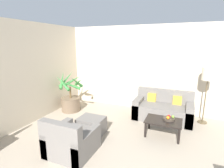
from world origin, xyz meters
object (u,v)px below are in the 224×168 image
Objects in this scene: potted_palm at (71,99)px; orange_fruit at (168,118)px; fruit_bowl at (169,119)px; apple_red at (169,116)px; floor_lamp at (208,77)px; apple_green at (173,117)px; coffee_table at (163,122)px; ottoman at (91,126)px; sofa_loveseat at (163,109)px; armchair at (71,141)px.

potted_palm is 3.08m from orange_fruit.
apple_red is (-0.00, 0.01, 0.06)m from fruit_bowl.
fruit_bowl is at bearing 80.40° from orange_fruit.
floor_lamp is 1.51m from apple_green.
coffee_table is 1.36× the size of ottoman.
floor_lamp is at bearing 51.17° from coffee_table.
orange_fruit reaches higher than fruit_bowl.
sofa_loveseat is 0.95m from apple_green.
potted_palm is at bearing -169.26° from sofa_loveseat.
apple_green is at bearing -6.16° from potted_palm.
orange_fruit is at bearing -98.10° from apple_red.
coffee_table is 0.19m from apple_red.
fruit_bowl is at bearing 21.05° from ottoman.
potted_palm is 2.32m from armchair.
sofa_loveseat is at bearing 103.13° from orange_fruit.
apple_red is at bearing -74.89° from sofa_loveseat.
armchair is (-2.50, -2.56, -1.03)m from floor_lamp.
potted_palm is 0.82× the size of floor_lamp.
armchair is (-1.78, -1.53, -0.21)m from apple_green.
orange_fruit is at bearing -76.87° from sofa_loveseat.
floor_lamp is 1.87× the size of coffee_table.
floor_lamp is at bearing 52.44° from apple_red.
floor_lamp is at bearing 54.21° from orange_fruit.
fruit_bowl is (0.24, -0.90, 0.13)m from sofa_loveseat.
armchair is at bearing -88.26° from ottoman.
apple_green is 0.15m from orange_fruit.
apple_green reaches higher than coffee_table.
ottoman is (-1.70, -0.58, -0.27)m from orange_fruit.
sofa_loveseat is 1.04× the size of floor_lamp.
coffee_table is at bearing 178.14° from orange_fruit.
apple_red reaches higher than coffee_table.
orange_fruit is 0.09× the size of armchair.
armchair is (1.37, -1.87, -0.13)m from potted_palm.
apple_red reaches higher than fruit_bowl.
apple_red is at bearing 41.78° from armchair.
floor_lamp reaches higher than coffee_table.
fruit_bowl reaches higher than ottoman.
orange_fruit is at bearing -99.60° from fruit_bowl.
coffee_table is at bearing -143.60° from fruit_bowl.
apple_red is at bearing -127.56° from floor_lamp.
apple_red is at bearing -6.73° from potted_palm.
coffee_table is at bearing -128.83° from floor_lamp.
armchair is 0.84m from ottoman.
coffee_table is 1.71m from ottoman.
fruit_bowl is (3.06, -0.37, 0.02)m from potted_palm.
fruit_bowl is 0.10m from orange_fruit.
apple_red is 0.09× the size of armchair.
apple_green is 1.95m from ottoman.
apple_red is (0.11, 0.08, 0.14)m from coffee_table.
orange_fruit is (-0.01, -0.08, 0.06)m from fruit_bowl.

